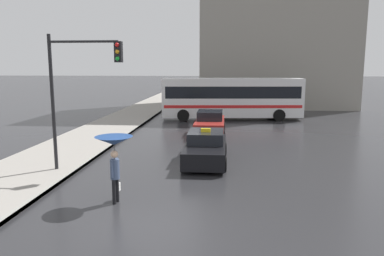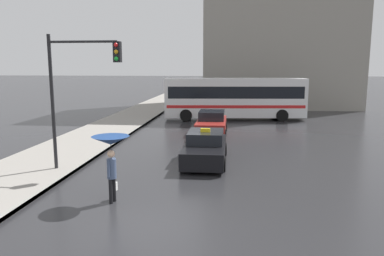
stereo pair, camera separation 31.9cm
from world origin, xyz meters
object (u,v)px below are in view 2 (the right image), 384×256
at_px(city_bus, 234,97).
at_px(traffic_light, 79,79).
at_px(pedestrian_with_umbrella, 111,147).
at_px(sedan_red, 212,124).
at_px(taxi, 205,148).

distance_m(city_bus, traffic_light, 17.52).
relative_size(pedestrian_with_umbrella, traffic_light, 0.39).
xyz_separation_m(city_bus, traffic_light, (-6.25, -16.24, 1.99)).
distance_m(sedan_red, city_bus, 7.28).
bearing_deg(sedan_red, taxi, 90.86).
bearing_deg(city_bus, traffic_light, 153.42).
distance_m(taxi, city_bus, 14.08).
bearing_deg(taxi, sedan_red, -89.14).
bearing_deg(city_bus, sedan_red, 162.76).
relative_size(taxi, city_bus, 0.41).
bearing_deg(traffic_light, sedan_red, 62.50).
height_order(taxi, city_bus, city_bus).
bearing_deg(taxi, city_bus, -95.54).
bearing_deg(sedan_red, pedestrian_with_umbrella, 78.66).
bearing_deg(pedestrian_with_umbrella, traffic_light, 46.05).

